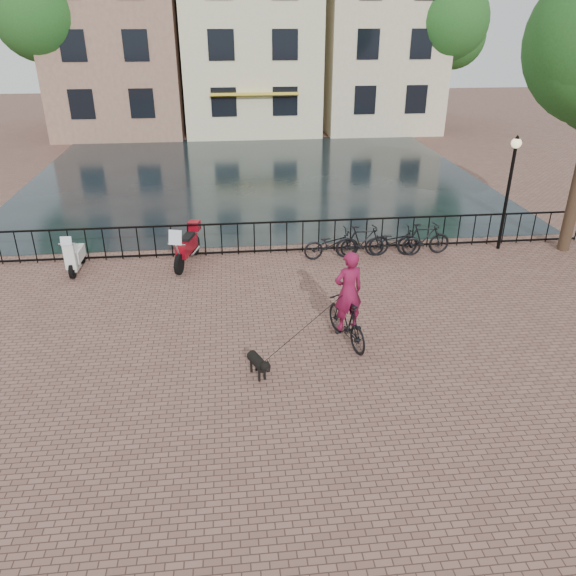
{
  "coord_description": "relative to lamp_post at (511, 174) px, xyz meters",
  "views": [
    {
      "loc": [
        -1.2,
        -8.14,
        6.65
      ],
      "look_at": [
        0.0,
        3.0,
        1.2
      ],
      "focal_mm": 35.0,
      "sensor_mm": 36.0,
      "label": 1
    }
  ],
  "objects": [
    {
      "name": "tree_far_right",
      "position": [
        4.8,
        19.4,
        3.97
      ],
      "size": [
        4.76,
        4.76,
        8.76
      ],
      "color": "black",
      "rests_on": "ground"
    },
    {
      "name": "canal_house_left",
      "position": [
        -14.7,
        22.4,
        4.02
      ],
      "size": [
        7.5,
        9.0,
        12.8
      ],
      "color": "brown",
      "rests_on": "ground"
    },
    {
      "name": "cyclist",
      "position": [
        -5.93,
        -5.05,
        -1.41
      ],
      "size": [
        0.99,
        1.94,
        2.56
      ],
      "rotation": [
        0.0,
        0.0,
        3.4
      ],
      "color": "black",
      "rests_on": "ground"
    },
    {
      "name": "parked_bike_2",
      "position": [
        -3.5,
        -0.2,
        -1.93
      ],
      "size": [
        1.76,
        0.74,
        0.9
      ],
      "primitive_type": "imported",
      "rotation": [
        0.0,
        0.0,
        1.49
      ],
      "color": "black",
      "rests_on": "ground"
    },
    {
      "name": "canal_water",
      "position": [
        -7.2,
        9.7,
        -2.38
      ],
      "size": [
        20.0,
        20.0,
        0.0
      ],
      "primitive_type": "plane",
      "color": "black",
      "rests_on": "ground"
    },
    {
      "name": "parked_bike_1",
      "position": [
        -4.45,
        -0.2,
        -1.88
      ],
      "size": [
        1.68,
        0.54,
        1.0
      ],
      "primitive_type": "imported",
      "rotation": [
        0.0,
        0.0,
        1.61
      ],
      "color": "black",
      "rests_on": "ground"
    },
    {
      "name": "ground",
      "position": [
        -7.2,
        -7.6,
        -2.38
      ],
      "size": [
        100.0,
        100.0,
        0.0
      ],
      "primitive_type": "plane",
      "color": "brown",
      "rests_on": "ground"
    },
    {
      "name": "scooter",
      "position": [
        -12.86,
        -0.32,
        -1.73
      ],
      "size": [
        0.43,
        1.4,
        1.29
      ],
      "rotation": [
        0.0,
        0.0,
        -0.02
      ],
      "color": "silver",
      "rests_on": "ground"
    },
    {
      "name": "canal_house_right",
      "position": [
        1.3,
        22.4,
        4.27
      ],
      "size": [
        7.0,
        9.0,
        13.3
      ],
      "color": "#C6B393",
      "rests_on": "ground"
    },
    {
      "name": "railing",
      "position": [
        -7.2,
        0.4,
        -1.87
      ],
      "size": [
        20.0,
        0.05,
        1.02
      ],
      "color": "black",
      "rests_on": "ground"
    },
    {
      "name": "parked_bike_3",
      "position": [
        -2.55,
        -0.2,
        -1.88
      ],
      "size": [
        1.68,
        0.54,
        1.0
      ],
      "primitive_type": "imported",
      "rotation": [
        0.0,
        0.0,
        1.61
      ],
      "color": "black",
      "rests_on": "ground"
    },
    {
      "name": "tree_far_left",
      "position": [
        -18.2,
        19.4,
        4.35
      ],
      "size": [
        5.04,
        5.04,
        9.27
      ],
      "color": "black",
      "rests_on": "ground"
    },
    {
      "name": "canal_house_mid",
      "position": [
        -6.7,
        22.4,
        3.52
      ],
      "size": [
        8.0,
        9.5,
        11.8
      ],
      "color": "beige",
      "rests_on": "ground"
    },
    {
      "name": "motorcycle",
      "position": [
        -9.71,
        -0.19,
        -1.69
      ],
      "size": [
        0.96,
        1.98,
        1.38
      ],
      "rotation": [
        0.0,
        0.0,
        -0.27
      ],
      "color": "maroon",
      "rests_on": "ground"
    },
    {
      "name": "lamp_post",
      "position": [
        0.0,
        0.0,
        0.0
      ],
      "size": [
        0.3,
        0.3,
        3.45
      ],
      "color": "black",
      "rests_on": "ground"
    },
    {
      "name": "parked_bike_0",
      "position": [
        -5.4,
        -0.2,
        -1.93
      ],
      "size": [
        1.77,
        0.78,
        0.9
      ],
      "primitive_type": "imported",
      "rotation": [
        0.0,
        0.0,
        1.68
      ],
      "color": "black",
      "rests_on": "ground"
    },
    {
      "name": "dog",
      "position": [
        -7.99,
        -6.17,
        -2.1
      ],
      "size": [
        0.56,
        0.85,
        0.55
      ],
      "rotation": [
        0.0,
        0.0,
        0.41
      ],
      "color": "black",
      "rests_on": "ground"
    }
  ]
}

